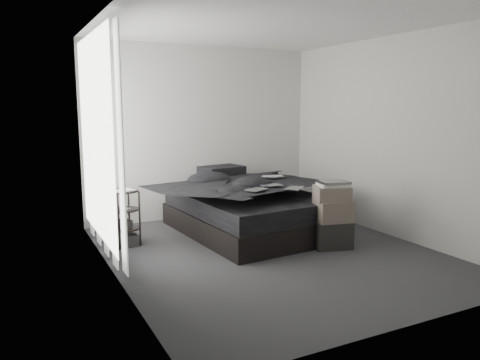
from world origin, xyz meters
name	(u,v)px	position (x,y,z in m)	size (l,w,h in m)	color
floor	(270,252)	(0.00, 0.00, 0.00)	(3.60, 4.20, 0.01)	#333336
ceiling	(273,23)	(0.00, 0.00, 2.60)	(3.60, 4.20, 0.01)	white
wall_back	(202,133)	(0.00, 2.10, 1.30)	(3.60, 0.01, 2.60)	silver
wall_front	(416,162)	(0.00, -2.10, 1.30)	(3.60, 0.01, 2.60)	silver
wall_left	(111,149)	(-1.80, 0.00, 1.30)	(0.01, 4.20, 2.60)	silver
wall_right	(390,137)	(1.80, 0.00, 1.30)	(0.01, 4.20, 2.60)	silver
window_left	(96,138)	(-1.78, 0.90, 1.35)	(0.02, 2.00, 2.30)	white
curtain_left	(101,144)	(-1.73, 0.90, 1.28)	(0.06, 2.12, 2.48)	white
bed	(250,221)	(0.20, 0.90, 0.15)	(1.65, 2.18, 0.30)	black
mattress	(250,202)	(0.20, 0.90, 0.41)	(1.59, 2.12, 0.23)	black
duvet	(252,185)	(0.20, 0.85, 0.66)	(1.61, 1.86, 0.25)	black
pillow_lower	(217,180)	(0.08, 1.74, 0.60)	(0.66, 0.44, 0.15)	black
pillow_upper	(222,171)	(0.16, 1.73, 0.75)	(0.61, 0.42, 0.14)	black
laptop	(272,172)	(0.59, 0.98, 0.80)	(0.35, 0.22, 0.03)	silver
comic_a	(257,183)	(-0.02, 0.30, 0.79)	(0.28, 0.18, 0.01)	black
comic_b	(271,179)	(0.28, 0.48, 0.79)	(0.28, 0.18, 0.01)	black
comic_c	(295,181)	(0.44, 0.18, 0.80)	(0.28, 0.18, 0.01)	black
side_stand	(124,218)	(-1.47, 1.07, 0.34)	(0.37, 0.37, 0.68)	black
papers	(124,191)	(-1.45, 1.07, 0.69)	(0.26, 0.19, 0.01)	white
floor_books	(131,240)	(-1.40, 1.01, 0.07)	(0.13, 0.19, 0.13)	black
box_lower	(331,234)	(0.77, -0.15, 0.16)	(0.45, 0.35, 0.33)	black
box_mid	(333,211)	(0.77, -0.17, 0.46)	(0.42, 0.33, 0.25)	#6A5F54
box_upper	(332,193)	(0.76, -0.15, 0.67)	(0.40, 0.32, 0.17)	#6A5F54
art_book_white	(333,185)	(0.77, -0.15, 0.77)	(0.34, 0.27, 0.03)	silver
art_book_snake	(334,182)	(0.77, -0.17, 0.81)	(0.33, 0.26, 0.03)	silver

